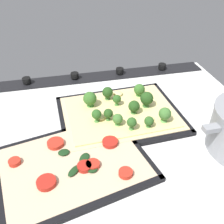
% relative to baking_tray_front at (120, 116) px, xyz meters
% --- Properties ---
extents(ground_plane, '(0.82, 0.68, 0.03)m').
position_rel_baking_tray_front_xyz_m(ground_plane, '(0.02, 0.06, -0.02)').
color(ground_plane, white).
extents(stove_control_panel, '(0.79, 0.07, 0.03)m').
position_rel_baking_tray_front_xyz_m(stove_control_panel, '(0.02, -0.25, 0.00)').
color(stove_control_panel, black).
rests_on(stove_control_panel, ground_plane).
extents(baking_tray_front, '(0.35, 0.28, 0.01)m').
position_rel_baking_tray_front_xyz_m(baking_tray_front, '(0.00, 0.00, 0.00)').
color(baking_tray_front, black).
rests_on(baking_tray_front, ground_plane).
extents(broccoli_pizza, '(0.32, 0.25, 0.06)m').
position_rel_baking_tray_front_xyz_m(broccoli_pizza, '(-0.00, -0.00, 0.02)').
color(broccoli_pizza, beige).
rests_on(broccoli_pizza, baking_tray_front).
extents(baking_tray_back, '(0.37, 0.31, 0.01)m').
position_rel_baking_tray_front_xyz_m(baking_tray_back, '(0.15, 0.16, 0.00)').
color(baking_tray_back, black).
rests_on(baking_tray_back, ground_plane).
extents(veggie_pizza_back, '(0.34, 0.28, 0.02)m').
position_rel_baking_tray_front_xyz_m(veggie_pizza_back, '(0.15, 0.16, 0.01)').
color(veggie_pizza_back, '#D3B592').
rests_on(veggie_pizza_back, baking_tray_back).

